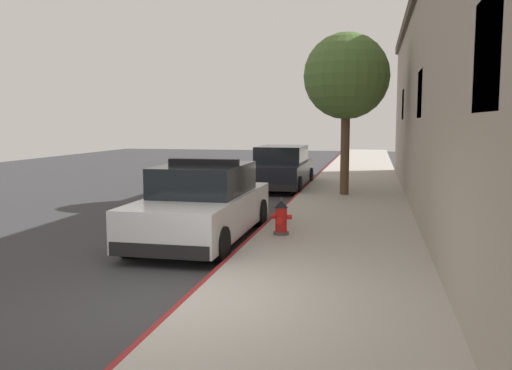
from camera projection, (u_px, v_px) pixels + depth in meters
The scene contains 7 objects.
ground_plane at pixel (164, 200), 17.88m from camera, with size 31.19×60.00×0.20m, color #353538.
sidewalk_pavement at pixel (350, 200), 16.61m from camera, with size 3.34×60.00×0.14m, color #ADA89E.
curb_painted_edge at pixel (294, 199), 16.96m from camera, with size 0.08×60.00×0.14m, color maroon.
police_cruiser at pixel (203, 204), 11.33m from camera, with size 1.94×4.84×1.68m.
parked_car_silver_ahead at pixel (281, 168), 20.11m from camera, with size 1.94×4.84×1.56m.
fire_hydrant at pixel (281, 218), 11.19m from camera, with size 0.44×0.40×0.76m.
street_tree at pixel (346, 77), 17.06m from camera, with size 2.69×2.69×5.07m.
Camera 1 is at (2.34, -6.68, 2.44)m, focal length 38.38 mm.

